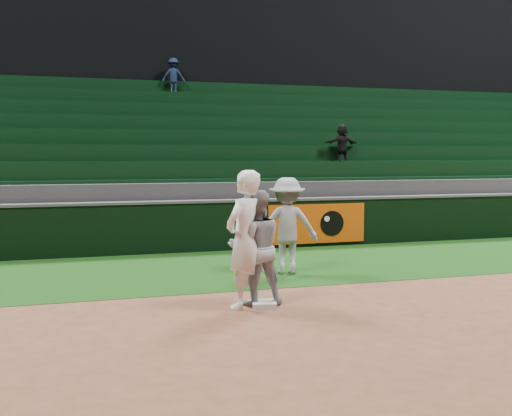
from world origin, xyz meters
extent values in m
plane|color=brown|center=(0.00, 0.00, 0.00)|extent=(70.00, 70.00, 0.00)
cube|color=#10360D|center=(0.00, 3.00, 0.00)|extent=(36.00, 4.20, 0.01)
cube|color=black|center=(0.00, 17.45, 6.00)|extent=(40.00, 12.00, 12.00)
cube|color=silver|center=(0.04, -0.16, 0.04)|extent=(0.43, 0.43, 0.08)
imported|color=white|center=(-0.25, -0.11, 1.06)|extent=(0.92, 0.88, 2.11)
imported|color=#94969E|center=(-0.04, 0.03, 0.90)|extent=(0.89, 0.70, 1.80)
imported|color=#92959E|center=(1.19, 2.10, 0.95)|extent=(1.35, 0.96, 1.89)
cube|color=black|center=(0.00, 5.20, 0.60)|extent=(36.00, 0.35, 1.20)
cube|color=#D84C0A|center=(3.00, 5.01, 0.60)|extent=(2.60, 0.05, 1.00)
cylinder|color=black|center=(3.40, 4.98, 0.60)|extent=(0.64, 0.02, 0.64)
cylinder|color=white|center=(3.25, 4.96, 0.72)|extent=(0.14, 0.02, 0.14)
cube|color=#424244|center=(0.00, 5.20, 1.22)|extent=(36.00, 0.40, 0.06)
cube|color=#323234|center=(0.00, 5.92, 0.82)|extent=(36.00, 0.85, 1.65)
cube|color=black|center=(0.00, 6.18, 1.90)|extent=(36.00, 0.14, 0.50)
cube|color=black|center=(0.00, 6.01, 1.69)|extent=(36.00, 0.45, 0.08)
cube|color=#323234|center=(0.00, 6.78, 1.05)|extent=(36.00, 0.85, 2.10)
cube|color=black|center=(0.00, 7.03, 2.35)|extent=(36.00, 0.14, 0.50)
cube|color=black|center=(0.00, 6.86, 2.14)|extent=(36.00, 0.45, 0.08)
cube|color=#323234|center=(0.00, 7.62, 1.27)|extent=(36.00, 0.85, 2.55)
cube|color=black|center=(0.00, 7.88, 2.80)|extent=(36.00, 0.14, 0.50)
cube|color=black|center=(0.00, 7.71, 2.59)|extent=(36.00, 0.45, 0.08)
cube|color=#323234|center=(0.00, 8.47, 1.50)|extent=(36.00, 0.85, 3.00)
cube|color=black|center=(0.00, 8.73, 3.25)|extent=(36.00, 0.14, 0.50)
cube|color=black|center=(0.00, 8.56, 3.04)|extent=(36.00, 0.45, 0.08)
cube|color=#323234|center=(0.00, 9.32, 1.73)|extent=(36.00, 0.85, 3.45)
cube|color=black|center=(0.00, 9.58, 3.70)|extent=(36.00, 0.14, 0.50)
cube|color=black|center=(0.00, 9.41, 3.49)|extent=(36.00, 0.45, 0.08)
cube|color=#323234|center=(0.00, 10.18, 1.95)|extent=(36.00, 0.85, 3.90)
cube|color=black|center=(0.00, 10.43, 4.15)|extent=(36.00, 0.14, 0.50)
cube|color=black|center=(0.00, 10.26, 3.94)|extent=(36.00, 0.45, 0.08)
cube|color=#323234|center=(0.00, 11.02, 2.17)|extent=(36.00, 0.85, 4.35)
cube|color=black|center=(0.00, 11.28, 4.60)|extent=(36.00, 0.14, 0.50)
cube|color=black|center=(0.00, 11.11, 4.39)|extent=(36.00, 0.45, 0.08)
imported|color=black|center=(4.44, 6.73, 2.66)|extent=(1.08, 0.47, 1.13)
imported|color=#111E39|center=(0.21, 10.98, 4.96)|extent=(0.85, 0.57, 1.23)
camera|label=1|loc=(-2.45, -8.42, 2.33)|focal=40.00mm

